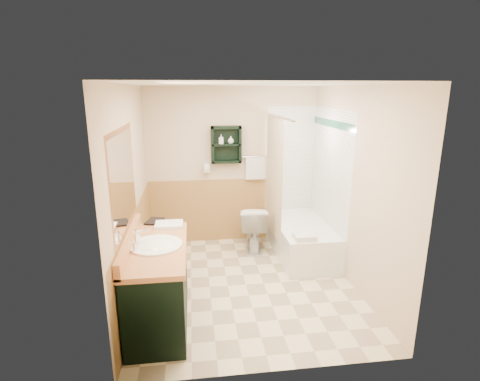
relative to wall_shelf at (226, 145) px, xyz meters
name	(u,v)px	position (x,y,z in m)	size (l,w,h in m)	color
floor	(246,285)	(0.10, -1.41, -1.55)	(3.00, 3.00, 0.00)	beige
back_wall	(232,166)	(0.10, 0.11, -0.35)	(2.60, 0.04, 2.40)	beige
left_wall	(129,195)	(-1.22, -1.41, -0.35)	(0.04, 3.00, 2.40)	beige
right_wall	(355,188)	(1.42, -1.41, -0.35)	(0.04, 3.00, 2.40)	beige
ceiling	(247,82)	(0.10, -1.41, 0.87)	(2.60, 3.00, 0.04)	white
wainscot_left	(137,253)	(-1.19, -1.41, -1.05)	(2.98, 2.98, 1.00)	tan
wainscot_back	(233,210)	(0.10, 0.08, -1.05)	(2.58, 2.58, 1.00)	tan
mirror_frame	(123,181)	(-1.17, -1.96, -0.05)	(1.30, 1.30, 1.00)	brown
mirror_glass	(124,181)	(-1.17, -1.96, -0.05)	(1.20, 1.20, 0.90)	white
tile_right	(329,185)	(1.38, -0.66, -0.50)	(1.50, 1.50, 2.10)	white
tile_back	(297,174)	(1.13, 0.07, -0.50)	(0.95, 0.95, 2.10)	white
tile_accent	(332,124)	(1.37, -0.66, 0.35)	(1.50, 1.50, 0.10)	#164E36
wall_shelf	(226,145)	(0.00, 0.00, 0.00)	(0.45, 0.15, 0.55)	black
hair_dryer	(206,168)	(-0.30, 0.02, -0.35)	(0.10, 0.24, 0.18)	silver
towel_bar	(255,157)	(0.45, 0.04, -0.20)	(0.40, 0.06, 0.40)	silver
curtain_rod	(278,117)	(0.63, -0.66, 0.45)	(0.03, 0.03, 1.60)	silver
shower_curtain	(274,177)	(0.63, -0.48, -0.40)	(1.05, 1.05, 1.70)	beige
vanity	(158,284)	(-0.89, -2.02, -1.13)	(0.59, 1.33, 0.84)	black
bathtub	(301,238)	(1.03, -0.62, -1.31)	(0.73, 1.50, 0.49)	white
toilet	(253,228)	(0.36, -0.35, -1.21)	(0.39, 0.70, 0.69)	white
counter_towel	(169,225)	(-0.79, -1.49, -0.69)	(0.31, 0.24, 0.04)	silver
vanity_book	(146,212)	(-1.06, -1.30, -0.59)	(0.18, 0.02, 0.24)	black
tub_towel	(304,237)	(0.88, -1.22, -1.03)	(0.27, 0.22, 0.07)	silver
soap_bottle_a	(221,142)	(-0.07, -0.01, 0.05)	(0.06, 0.14, 0.06)	white
soap_bottle_b	(231,141)	(0.07, -0.01, 0.06)	(0.09, 0.11, 0.09)	white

